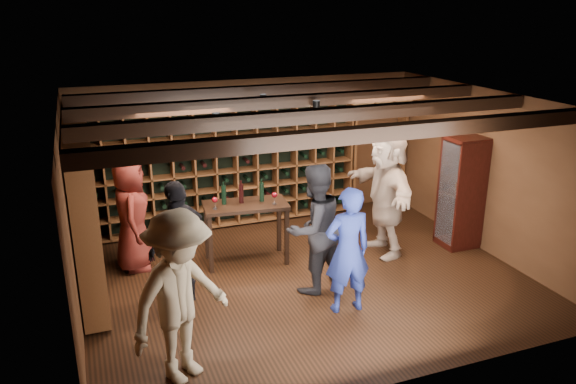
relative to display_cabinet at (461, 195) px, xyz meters
name	(u,v)px	position (x,y,z in m)	size (l,w,h in m)	color
ground	(305,277)	(-2.71, -0.20, -0.86)	(6.00, 6.00, 0.00)	black
room_shell	(306,108)	(-2.71, -0.15, 1.56)	(6.00, 6.00, 6.00)	#56341D
wine_rack_back	(225,162)	(-3.24, 2.13, 0.29)	(4.65, 0.30, 2.20)	brown
wine_rack_left	(84,207)	(-5.54, 0.62, 0.29)	(0.30, 2.65, 2.20)	brown
crate_shelf	(379,125)	(-0.31, 2.12, 0.71)	(1.20, 0.32, 2.07)	brown
display_cabinet	(461,195)	(0.00, 0.00, 0.00)	(0.55, 0.50, 1.75)	black
man_blue_shirt	(348,250)	(-2.57, -1.18, -0.04)	(0.60, 0.39, 1.63)	navy
man_grey_suit	(314,229)	(-2.74, -0.54, 0.02)	(0.86, 0.67, 1.76)	black
guest_red_floral	(132,214)	(-4.93, 0.99, -0.02)	(0.82, 0.53, 1.67)	maroon
guest_woman_black	(180,243)	(-4.46, -0.27, -0.03)	(0.97, 0.40, 1.65)	black
guest_khaki	(180,297)	(-4.74, -1.81, 0.07)	(1.19, 0.69, 1.85)	gray
guest_beige	(386,192)	(-1.24, 0.19, 0.12)	(1.81, 0.58, 1.96)	tan
tasting_table	(245,211)	(-3.34, 0.61, -0.05)	(1.29, 0.75, 1.20)	black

